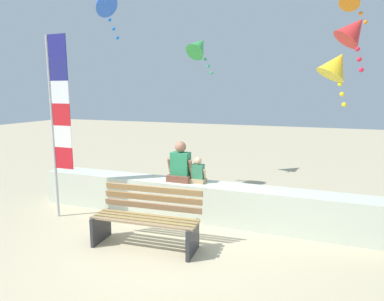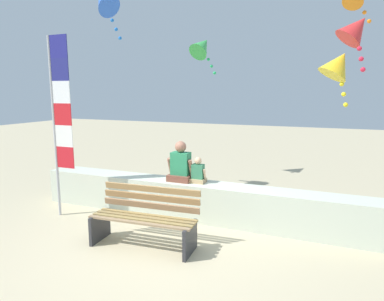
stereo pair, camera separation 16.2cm
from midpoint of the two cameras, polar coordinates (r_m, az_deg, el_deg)
name	(u,v)px [view 1 (the left image)]	position (r m, az deg, el deg)	size (l,w,h in m)	color
ground_plane	(167,245)	(5.47, -5.14, -15.65)	(40.00, 40.00, 0.00)	#BDAF8B
seawall_ledge	(195,200)	(6.41, -0.20, -8.40)	(6.51, 0.56, 0.69)	beige
park_bench	(147,219)	(5.35, -8.50, -11.41)	(1.68, 0.72, 0.88)	#987B59
person_adult	(181,165)	(6.37, -2.67, -2.54)	(0.50, 0.36, 0.76)	brown
person_child	(198,173)	(6.26, 0.27, -3.76)	(0.31, 0.23, 0.48)	tan
flag_banner	(58,113)	(6.64, -22.37, 5.88)	(0.44, 0.05, 3.35)	#B7B7BC
kite_yellow	(336,65)	(6.92, 22.53, 13.20)	(0.86, 0.80, 1.09)	yellow
kite_blue	(102,1)	(8.22, -15.62, 23.11)	(0.81, 0.77, 1.11)	blue
kite_green	(199,46)	(9.46, 0.72, 17.18)	(0.77, 0.87, 1.14)	green
kite_red	(354,30)	(6.88, 25.03, 17.97)	(0.80, 0.76, 1.09)	red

